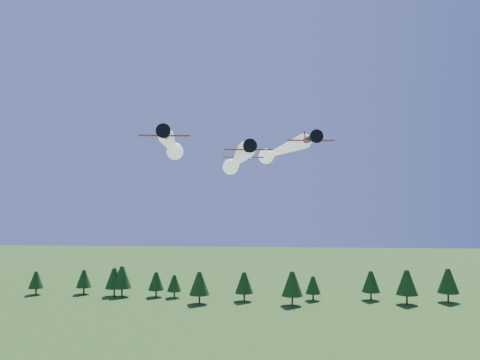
# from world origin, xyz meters

# --- Properties ---
(plane_lead) EXTENTS (11.91, 56.75, 3.70)m
(plane_lead) POSITION_xyz_m (-2.65, 20.69, 45.17)
(plane_lead) COLOR black
(plane_lead) RESTS_ON ground
(plane_left) EXTENTS (11.33, 41.95, 3.70)m
(plane_left) POSITION_xyz_m (-15.28, 19.75, 48.01)
(plane_left) COLOR black
(plane_left) RESTS_ON ground
(plane_right) EXTENTS (14.02, 48.41, 3.70)m
(plane_right) POSITION_xyz_m (5.57, 29.39, 47.72)
(plane_right) COLOR black
(plane_right) RESTS_ON ground
(plane_slot) EXTENTS (7.30, 8.00, 2.55)m
(plane_slot) POSITION_xyz_m (-0.49, 8.44, 45.44)
(plane_slot) COLOR black
(plane_slot) RESTS_ON ground
(treeline) EXTENTS (176.16, 21.83, 11.90)m
(treeline) POSITION_xyz_m (2.13, 110.69, 6.85)
(treeline) COLOR #382314
(treeline) RESTS_ON ground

